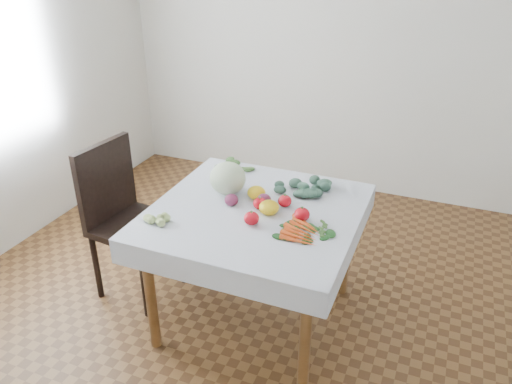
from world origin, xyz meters
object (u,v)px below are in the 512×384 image
cabbage (228,178)px  heirloom_back (256,193)px  chair (123,210)px  carrot_bunch (301,231)px  table (256,225)px

cabbage → heirloom_back: size_ratio=2.00×
chair → carrot_bunch: bearing=-6.1°
chair → carrot_bunch: size_ratio=3.70×
table → cabbage: bearing=150.8°
table → chair: 0.89m
table → chair: chair is taller
table → heirloom_back: bearing=110.1°
chair → heirloom_back: size_ratio=9.50×
chair → heirloom_back: 0.88m
carrot_bunch → table: bearing=154.4°
cabbage → carrot_bunch: 0.61m
table → cabbage: 0.33m
heirloom_back → carrot_bunch: heirloom_back is taller
carrot_bunch → cabbage: bearing=152.9°
heirloom_back → chair: bearing=-170.3°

